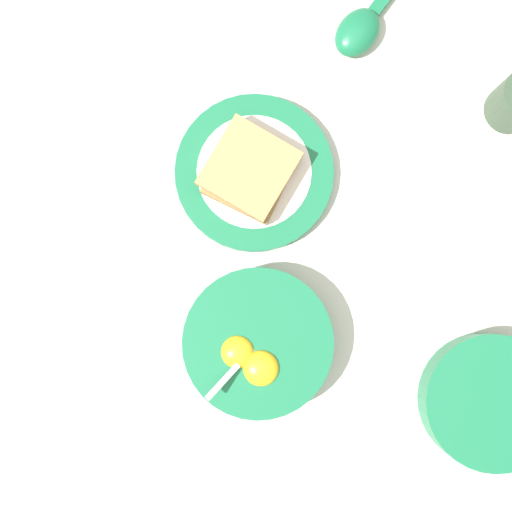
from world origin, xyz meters
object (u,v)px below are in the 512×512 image
object	(u,v)px
toast_plate	(254,173)
toast_sandwich	(250,171)
soup_spoon	(363,25)
congee_bowl	(490,401)
egg_bowl	(258,343)

from	to	relation	value
toast_plate	toast_sandwich	world-z (taller)	toast_sandwich
toast_sandwich	soup_spoon	world-z (taller)	toast_sandwich
toast_sandwich	congee_bowl	size ratio (longest dim) A/B	0.81
egg_bowl	toast_sandwich	world-z (taller)	egg_bowl
toast_plate	soup_spoon	bearing A→B (deg)	-34.59
egg_bowl	toast_sandwich	size ratio (longest dim) A/B	1.37
toast_plate	soup_spoon	distance (m)	0.23
toast_sandwich	congee_bowl	bearing A→B (deg)	-132.47
egg_bowl	congee_bowl	size ratio (longest dim) A/B	1.10
congee_bowl	toast_plate	bearing A→B (deg)	46.79
congee_bowl	soup_spoon	bearing A→B (deg)	18.68
egg_bowl	congee_bowl	xyz separation A→B (m)	(-0.06, -0.28, -0.00)
toast_sandwich	congee_bowl	distance (m)	0.40
soup_spoon	toast_sandwich	bearing A→B (deg)	144.79
egg_bowl	soup_spoon	world-z (taller)	egg_bowl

